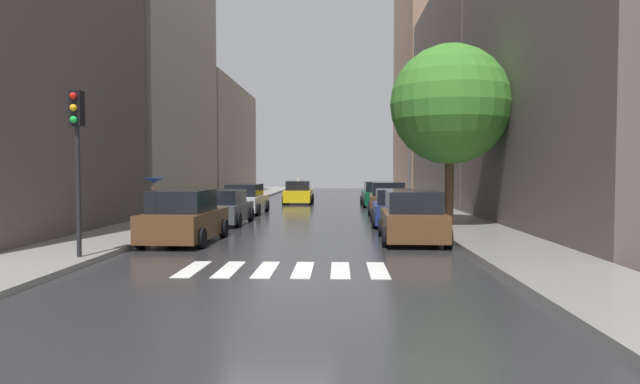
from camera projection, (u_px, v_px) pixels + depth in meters
ground_plane at (319, 207)px, 35.79m from camera, size 28.00×72.00×0.04m
sidewalk_left at (220, 205)px, 36.01m from camera, size 3.00×72.00×0.15m
sidewalk_right at (419, 206)px, 35.55m from camera, size 3.00×72.00×0.15m
crosswalk_stripes at (285, 270)px, 13.26m from camera, size 4.95×2.20×0.01m
building_left_mid at (143, 66)px, 34.42m from camera, size 6.00×14.49×17.83m
building_left_far at (209, 141)px, 51.83m from camera, size 6.00×19.05×10.30m
building_right_near at (588, 35)px, 21.32m from camera, size 6.00×16.80×15.31m
building_right_mid at (473, 99)px, 39.59m from camera, size 6.00×19.20×15.11m
building_right_far at (430, 79)px, 58.78m from camera, size 6.00×17.65×24.28m
parked_car_left_nearest at (184, 218)px, 18.22m from camera, size 2.26×4.36×1.75m
parked_car_left_second at (223, 208)px, 24.33m from camera, size 2.22×4.36×1.53m
parked_car_left_third at (245, 200)px, 30.26m from camera, size 2.22×4.57×1.63m
parked_car_right_nearest at (412, 218)px, 18.37m from camera, size 2.25×4.23×1.72m
parked_car_right_second at (395, 208)px, 23.79m from camera, size 2.15×4.18×1.59m
parked_car_right_third at (388, 199)px, 29.78m from camera, size 2.31×4.26×1.75m
parked_car_right_fourth at (378, 195)px, 36.26m from camera, size 2.16×4.58×1.64m
taxi_midroad at (299, 193)px, 39.25m from camera, size 2.10×4.70×1.81m
pedestrian_foreground at (154, 193)px, 20.69m from camera, size 0.91×0.91×1.97m
street_tree_right at (450, 105)px, 22.54m from camera, size 4.92×4.92×7.42m
traffic_light_left_corner at (77, 136)px, 14.13m from camera, size 0.30×0.42×4.30m
lamp_post_right at (409, 139)px, 33.16m from camera, size 0.60×0.28×7.23m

